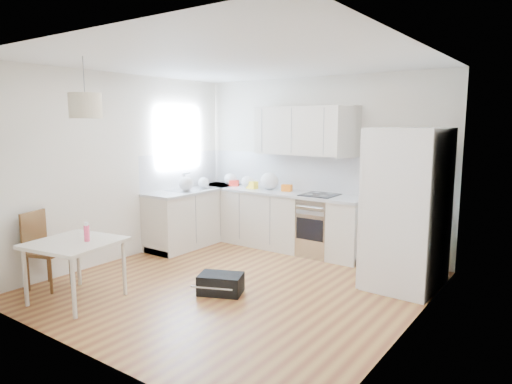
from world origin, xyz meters
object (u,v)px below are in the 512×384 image
Objects in this scene: refrigerator at (408,209)px; gym_bag at (221,284)px; dining_table at (75,247)px; dining_chair at (48,250)px.

refrigerator is 2.43m from gym_bag.
refrigerator is 3.92m from dining_table.
gym_bag is at bearing -135.99° from refrigerator.
dining_table is 1.70m from gym_bag.
refrigerator is 1.94× the size of dining_table.
dining_table is 1.98× the size of gym_bag.
gym_bag is (1.19, 1.11, -0.50)m from dining_table.
gym_bag is (1.83, 1.06, -0.35)m from dining_chair.
dining_chair is (-0.63, 0.04, -0.15)m from dining_table.
gym_bag is (-1.69, -1.52, -0.86)m from refrigerator.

